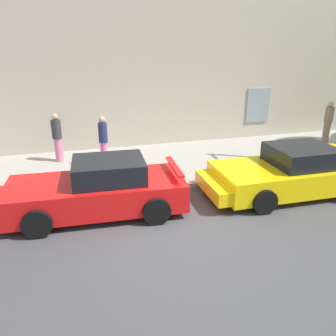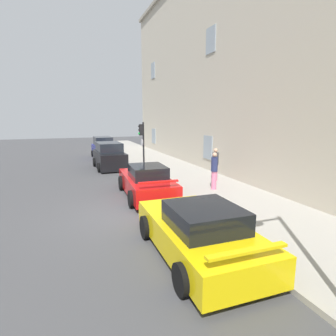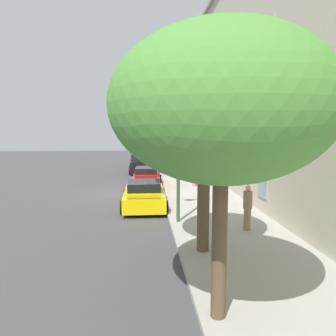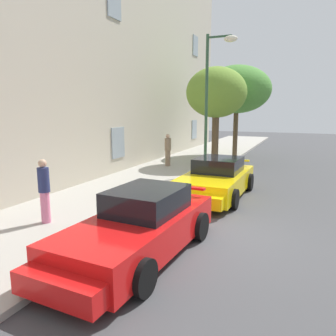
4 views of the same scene
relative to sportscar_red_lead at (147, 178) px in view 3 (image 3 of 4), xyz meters
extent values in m
plane|color=#444447|center=(1.96, -1.37, -0.63)|extent=(80.00, 80.00, 0.00)
cube|color=#A8A399|center=(1.96, 3.06, -0.56)|extent=(60.00, 4.49, 0.14)
cube|color=#BCB29E|center=(1.96, 7.50, 6.25)|extent=(43.31, 4.38, 13.76)
cube|color=#8C99A3|center=(-15.37, 5.28, 0.97)|extent=(1.10, 0.06, 1.50)
cube|color=#8C99A3|center=(-3.82, 5.28, 0.97)|extent=(1.10, 0.06, 1.50)
cube|color=#8C99A3|center=(7.73, 5.28, 0.97)|extent=(1.10, 0.06, 1.50)
cube|color=#8C99A3|center=(-15.37, 5.28, 7.45)|extent=(1.10, 0.06, 1.50)
cube|color=#8C99A3|center=(-3.82, 5.28, 7.45)|extent=(1.10, 0.06, 1.50)
cube|color=#8C99A3|center=(7.73, 5.28, 7.45)|extent=(1.10, 0.06, 1.50)
cube|color=red|center=(0.14, -0.01, -0.08)|extent=(4.58, 2.03, 0.73)
cube|color=black|center=(0.48, -0.02, 0.55)|extent=(1.87, 1.53, 0.55)
cube|color=red|center=(-1.83, 0.09, -0.18)|extent=(1.43, 1.73, 0.40)
cube|color=red|center=(2.21, -0.11, 0.50)|extent=(0.24, 1.54, 0.06)
cylinder|color=black|center=(-1.29, -0.84, -0.28)|extent=(0.71, 0.27, 0.70)
cylinder|color=black|center=(-1.20, 0.97, -0.28)|extent=(0.71, 0.27, 0.70)
cylinder|color=black|center=(1.49, -0.98, -0.28)|extent=(0.71, 0.27, 0.70)
cylinder|color=black|center=(1.58, 0.83, -0.28)|extent=(0.71, 0.27, 0.70)
cube|color=yellow|center=(5.73, -0.23, -0.10)|extent=(4.47, 2.07, 0.69)
cube|color=black|center=(6.06, -0.23, 0.51)|extent=(1.80, 1.63, 0.53)
cube|color=yellow|center=(3.77, -0.20, -0.19)|extent=(1.36, 1.87, 0.38)
cube|color=yellow|center=(7.77, -0.25, 0.46)|extent=(0.18, 1.71, 0.06)
cylinder|color=black|center=(4.34, -1.22, -0.29)|extent=(0.68, 0.25, 0.68)
cylinder|color=black|center=(4.36, 0.80, -0.29)|extent=(0.68, 0.25, 0.68)
cylinder|color=black|center=(7.09, -1.25, -0.29)|extent=(0.68, 0.25, 0.68)
cylinder|color=black|center=(7.12, 0.76, -0.29)|extent=(0.68, 0.25, 0.68)
cube|color=black|center=(-7.30, -0.52, -0.01)|extent=(3.91, 1.86, 1.07)
cube|color=#1E232B|center=(-7.30, -0.52, 0.85)|extent=(2.36, 1.61, 0.65)
cylinder|color=black|center=(-6.16, 0.39, -0.33)|extent=(0.62, 0.22, 0.61)
cylinder|color=black|center=(-6.12, -1.37, -0.33)|extent=(0.62, 0.22, 0.61)
cylinder|color=black|center=(-8.48, 0.33, -0.33)|extent=(0.62, 0.22, 0.61)
cylinder|color=black|center=(-8.43, -1.43, -0.33)|extent=(0.62, 0.22, 0.61)
cube|color=navy|center=(-12.44, -0.28, -0.04)|extent=(3.83, 1.67, 1.02)
cube|color=#1E232B|center=(-12.44, -0.28, 0.85)|extent=(2.31, 1.44, 0.75)
cylinder|color=black|center=(-11.32, 0.53, -0.35)|extent=(0.57, 0.21, 0.56)
cylinder|color=black|center=(-11.29, -1.05, -0.35)|extent=(0.57, 0.21, 0.56)
cylinder|color=black|center=(-13.60, 0.48, -0.35)|extent=(0.57, 0.21, 0.56)
cylinder|color=black|center=(-13.56, -1.10, -0.35)|extent=(0.57, 0.21, 0.56)
cylinder|color=brown|center=(12.22, 1.60, 1.02)|extent=(0.39, 0.39, 3.03)
ellipsoid|color=olive|center=(12.22, 1.60, 3.52)|extent=(3.38, 3.38, 2.80)
cylinder|color=brown|center=(15.90, 1.21, 1.15)|extent=(0.31, 0.31, 3.28)
ellipsoid|color=#4C8C38|center=(15.90, 1.21, 3.87)|extent=(4.41, 4.41, 3.09)
cylinder|color=black|center=(-4.05, 1.06, 1.05)|extent=(0.10, 0.10, 3.10)
cube|color=black|center=(-4.05, 0.92, 2.15)|extent=(0.22, 0.20, 0.66)
sphere|color=black|center=(-4.05, 0.81, 2.36)|extent=(0.12, 0.12, 0.12)
sphere|color=black|center=(-4.05, 0.81, 2.15)|extent=(0.12, 0.12, 0.12)
sphere|color=green|center=(-4.05, 0.81, 1.94)|extent=(0.12, 0.12, 0.12)
cylinder|color=white|center=(-4.05, 0.96, 1.40)|extent=(0.44, 0.02, 0.44)
cylinder|color=#2D5138|center=(8.92, 1.17, 2.71)|extent=(0.14, 0.14, 6.40)
cube|color=#2D5138|center=(8.92, 0.62, 5.76)|extent=(0.08, 1.10, 0.08)
ellipsoid|color=#EAE5C6|center=(8.92, 0.12, 5.63)|extent=(0.44, 0.60, 0.28)
cylinder|color=pink|center=(0.63, 3.19, -0.06)|extent=(0.34, 0.34, 0.87)
cylinder|color=navy|center=(0.63, 3.19, 0.71)|extent=(0.43, 0.43, 0.67)
sphere|color=tan|center=(0.63, 3.19, 1.16)|extent=(0.22, 0.22, 0.22)
cylinder|color=#8C7259|center=(10.27, 3.71, -0.06)|extent=(0.39, 0.39, 0.86)
cylinder|color=#8C7259|center=(10.27, 3.71, 0.70)|extent=(0.49, 0.49, 0.66)
sphere|color=tan|center=(10.27, 3.71, 1.15)|extent=(0.22, 0.22, 0.22)
cylinder|color=pink|center=(-0.92, 4.15, -0.06)|extent=(0.28, 0.28, 0.86)
cylinder|color=#333338|center=(-0.92, 4.15, 0.70)|extent=(0.35, 0.35, 0.66)
sphere|color=tan|center=(-0.92, 4.15, 1.15)|extent=(0.22, 0.22, 0.22)
camera|label=1|loc=(-0.19, -8.10, 3.60)|focal=35.68mm
camera|label=2|loc=(11.58, -3.25, 2.88)|focal=28.97mm
camera|label=3|loc=(22.11, -0.35, 3.42)|focal=34.46mm
camera|label=4|loc=(-5.88, -3.31, 2.59)|focal=34.66mm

